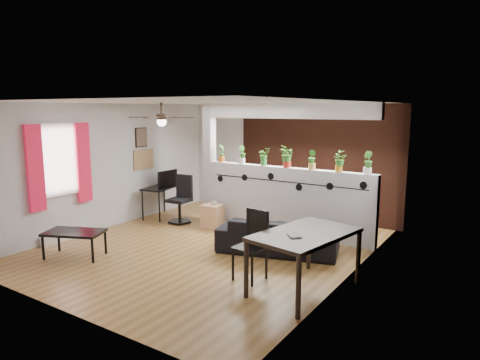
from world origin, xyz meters
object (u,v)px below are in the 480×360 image
object	(u,v)px
potted_plant_1	(242,154)
office_chair	(181,202)
potted_plant_4	(312,159)
potted_plant_6	(368,162)
ceiling_fan	(162,119)
computer_desk	(162,189)
dining_table	(305,239)
sofa	(278,236)
cube_shelf	(213,216)
potted_plant_3	(287,156)
cup	(214,203)
potted_plant_2	(264,156)
potted_plant_5	(339,161)
folding_chair	(254,238)
potted_plant_0	(222,152)
coffee_table	(74,234)

from	to	relation	value
potted_plant_1	office_chair	xyz separation A→B (m)	(-1.27, -0.50, -1.09)
potted_plant_4	potted_plant_6	world-z (taller)	potted_plant_6
ceiling_fan	potted_plant_1	bearing A→B (deg)	73.11
computer_desk	dining_table	xyz separation A→B (m)	(4.50, -1.95, 0.09)
sofa	dining_table	size ratio (longest dim) A/B	1.18
potted_plant_1	cube_shelf	distance (m)	1.45
potted_plant_3	potted_plant_6	size ratio (longest dim) A/B	1.07
cup	office_chair	xyz separation A→B (m)	(-0.85, -0.07, -0.08)
potted_plant_2	potted_plant_1	bearing A→B (deg)	180.00
potted_plant_5	computer_desk	distance (m)	4.22
cube_shelf	sofa	bearing A→B (deg)	-23.13
dining_table	folding_chair	size ratio (longest dim) A/B	1.62
potted_plant_0	cube_shelf	world-z (taller)	potted_plant_0
coffee_table	potted_plant_2	bearing A→B (deg)	59.60
potted_plant_4	cube_shelf	bearing A→B (deg)	-168.24
potted_plant_5	cup	size ratio (longest dim) A/B	3.41
potted_plant_2	computer_desk	xyz separation A→B (m)	(-2.52, -0.34, -0.90)
ceiling_fan	potted_plant_6	size ratio (longest dim) A/B	2.93
potted_plant_5	cube_shelf	bearing A→B (deg)	-170.60
ceiling_fan	dining_table	size ratio (longest dim) A/B	0.71
ceiling_fan	potted_plant_1	world-z (taller)	ceiling_fan
sofa	folding_chair	distance (m)	1.29
potted_plant_1	computer_desk	size ratio (longest dim) A/B	0.35
potted_plant_3	potted_plant_6	bearing A→B (deg)	0.00
potted_plant_1	computer_desk	world-z (taller)	potted_plant_1
potted_plant_4	office_chair	distance (m)	3.10
ceiling_fan	dining_table	distance (m)	3.47
potted_plant_1	potted_plant_3	size ratio (longest dim) A/B	0.86
potted_plant_6	folding_chair	size ratio (longest dim) A/B	0.40
ceiling_fan	coffee_table	size ratio (longest dim) A/B	1.09
potted_plant_4	potted_plant_5	world-z (taller)	potted_plant_5
potted_plant_0	potted_plant_1	size ratio (longest dim) A/B	1.03
cup	coffee_table	distance (m)	2.89
potted_plant_4	dining_table	bearing A→B (deg)	-68.06
potted_plant_3	folding_chair	size ratio (longest dim) A/B	0.42
potted_plant_3	potted_plant_4	world-z (taller)	potted_plant_3
cube_shelf	cup	distance (m)	0.29
potted_plant_0	coffee_table	bearing A→B (deg)	-104.27
potted_plant_5	sofa	distance (m)	1.78
cube_shelf	dining_table	world-z (taller)	dining_table
potted_plant_2	coffee_table	bearing A→B (deg)	-120.40
potted_plant_6	sofa	xyz separation A→B (m)	(-1.20, -1.07, -1.28)
folding_chair	coffee_table	size ratio (longest dim) A/B	0.94
potted_plant_0	office_chair	world-z (taller)	potted_plant_0
potted_plant_5	office_chair	distance (m)	3.59
potted_plant_1	potted_plant_6	bearing A→B (deg)	0.00
potted_plant_2	folding_chair	bearing A→B (deg)	-63.19
potted_plant_0	potted_plant_4	world-z (taller)	potted_plant_0
computer_desk	potted_plant_4	bearing A→B (deg)	5.43
potted_plant_6	office_chair	size ratio (longest dim) A/B	0.39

